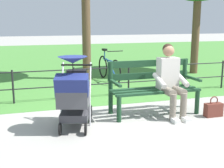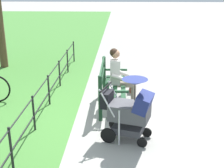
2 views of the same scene
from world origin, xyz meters
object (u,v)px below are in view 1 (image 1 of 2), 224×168
object	(u,v)px
park_bench	(153,85)
stroller	(74,92)
bicycle	(109,68)
person_on_bench	(170,78)
handbag	(213,109)

from	to	relation	value
park_bench	stroller	xyz separation A→B (m)	(1.51, 0.41, 0.07)
bicycle	park_bench	bearing A→B (deg)	88.45
person_on_bench	stroller	xyz separation A→B (m)	(1.75, 0.19, -0.08)
stroller	bicycle	bearing A→B (deg)	-114.24
stroller	handbag	size ratio (longest dim) A/B	3.11
park_bench	handbag	bearing A→B (deg)	150.99
handbag	stroller	bearing A→B (deg)	-2.64
park_bench	bicycle	distance (m)	3.13
stroller	handbag	xyz separation A→B (m)	(-2.46, 0.11, -0.47)
handbag	park_bench	bearing A→B (deg)	-29.01
person_on_bench	handbag	distance (m)	0.95
park_bench	stroller	distance (m)	1.57
stroller	person_on_bench	bearing A→B (deg)	-173.78
stroller	park_bench	bearing A→B (deg)	-164.68
park_bench	person_on_bench	bearing A→B (deg)	136.89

